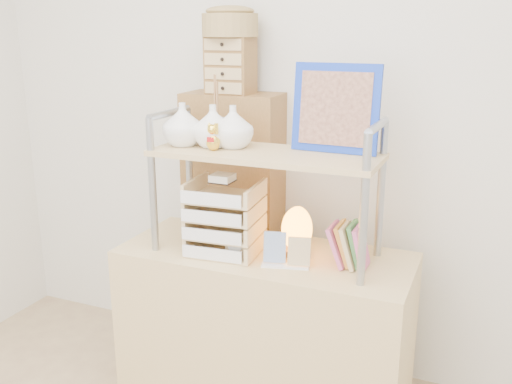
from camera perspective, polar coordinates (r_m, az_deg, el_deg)
room_shell at (r=1.47m, az=-11.49°, el=18.11°), size 3.42×3.41×2.61m
desk at (r=2.52m, az=0.87°, el=-13.99°), size 1.20×0.50×0.75m
cabinet at (r=2.82m, az=-2.18°, el=-3.93°), size 0.46×0.26×1.35m
hutch at (r=2.27m, az=-1.00°, el=4.96°), size 0.90×0.34×0.76m
letter_tray at (r=2.31m, az=-3.25°, el=-2.97°), size 0.29×0.28×0.33m
salt_lamp at (r=2.30m, az=4.11°, el=-3.83°), size 0.13×0.12×0.20m
desk_clock at (r=2.27m, az=-1.96°, el=-5.33°), size 0.09×0.05×0.12m
postcard_stand at (r=2.21m, az=3.00°, el=-6.52°), size 0.19×0.10×0.13m
drawer_chest at (r=2.63m, az=-2.57°, el=12.52°), size 0.20×0.16×0.25m
woven_basket at (r=2.63m, az=-2.60°, el=16.33°), size 0.25×0.25×0.10m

